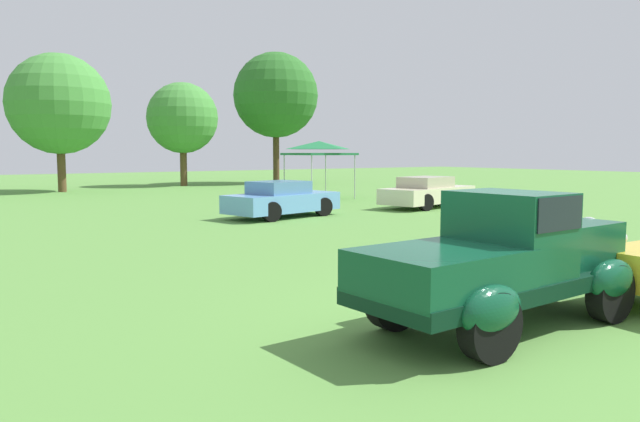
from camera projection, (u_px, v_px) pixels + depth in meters
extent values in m
plane|color=#568C3D|center=(488.00, 320.00, 7.84)|extent=(120.00, 120.00, 0.00)
cube|color=black|center=(502.00, 283.00, 7.50)|extent=(4.20, 1.66, 0.20)
cube|color=#0F472D|center=(558.00, 244.00, 8.20)|extent=(1.58, 1.17, 0.60)
ellipsoid|color=silver|center=(588.00, 240.00, 8.67)|extent=(0.19, 0.53, 0.68)
cube|color=#0F472D|center=(509.00, 233.00, 7.50)|extent=(1.06, 1.42, 1.04)
cube|color=black|center=(509.00, 209.00, 7.47)|extent=(0.97, 1.45, 0.40)
cube|color=#0F472D|center=(439.00, 270.00, 6.77)|extent=(1.87, 1.50, 0.48)
ellipsoid|color=#0F472D|center=(515.00, 263.00, 8.85)|extent=(0.94, 0.41, 0.52)
ellipsoid|color=#0F472D|center=(611.00, 279.00, 7.70)|extent=(0.94, 0.41, 0.52)
ellipsoid|color=#0F472D|center=(394.00, 285.00, 7.37)|extent=(0.94, 0.41, 0.52)
ellipsoid|color=#0F472D|center=(491.00, 310.00, 6.22)|extent=(0.94, 0.41, 0.52)
sphere|color=silver|center=(562.00, 231.00, 9.04)|extent=(0.18, 0.18, 0.18)
sphere|color=silver|center=(621.00, 238.00, 8.34)|extent=(0.18, 0.18, 0.18)
cylinder|color=black|center=(514.00, 275.00, 8.87)|extent=(0.76, 0.24, 0.76)
cylinder|color=black|center=(611.00, 293.00, 7.72)|extent=(0.76, 0.24, 0.76)
cylinder|color=black|center=(394.00, 299.00, 7.39)|extent=(0.76, 0.24, 0.76)
cylinder|color=black|center=(490.00, 326.00, 6.24)|extent=(0.76, 0.24, 0.76)
cylinder|color=black|center=(618.00, 278.00, 8.91)|extent=(0.66, 0.20, 0.66)
cube|color=#669EDB|center=(282.00, 202.00, 20.22)|extent=(4.29, 2.54, 0.60)
cube|color=#517EAF|center=(279.00, 188.00, 20.06)|extent=(2.05, 1.81, 0.44)
cylinder|color=black|center=(323.00, 207.00, 20.59)|extent=(0.64, 0.22, 0.64)
cylinder|color=black|center=(271.00, 212.00, 18.84)|extent=(0.64, 0.22, 0.64)
cube|color=beige|center=(428.00, 195.00, 23.86)|extent=(4.83, 2.70, 0.60)
cube|color=#B3AB8E|center=(426.00, 182.00, 23.68)|extent=(2.29, 1.87, 0.44)
cylinder|color=black|center=(463.00, 198.00, 24.36)|extent=(0.64, 0.22, 0.64)
cylinder|color=black|center=(426.00, 202.00, 22.36)|extent=(0.64, 0.22, 0.64)
cylinder|color=#B7B7BC|center=(326.00, 175.00, 30.02)|extent=(0.05, 0.05, 2.05)
cylinder|color=#B7B7BC|center=(355.00, 177.00, 28.02)|extent=(0.05, 0.05, 2.05)
cylinder|color=#B7B7BC|center=(284.00, 177.00, 28.68)|extent=(0.05, 0.05, 2.05)
cylinder|color=#B7B7BC|center=(312.00, 178.00, 26.69)|extent=(0.05, 0.05, 2.05)
cube|color=#1E703D|center=(319.00, 154.00, 28.25)|extent=(2.68, 2.68, 0.10)
pyramid|color=#1E703D|center=(319.00, 145.00, 28.20)|extent=(2.63, 2.63, 0.38)
cylinder|color=brown|center=(61.00, 162.00, 32.93)|extent=(0.44, 0.44, 3.30)
sphere|color=#428938|center=(59.00, 104.00, 32.62)|extent=(5.47, 5.47, 5.47)
cylinder|color=brown|center=(183.00, 162.00, 38.82)|extent=(0.44, 0.44, 3.13)
sphere|color=#428938|center=(183.00, 118.00, 38.55)|extent=(4.55, 4.55, 4.55)
cylinder|color=#47331E|center=(276.00, 151.00, 42.05)|extent=(0.44, 0.44, 4.52)
sphere|color=#286623|center=(276.00, 95.00, 41.67)|extent=(5.90, 5.90, 5.90)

